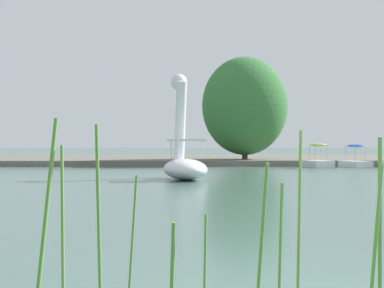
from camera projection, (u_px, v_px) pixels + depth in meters
shore_bank_far at (196, 159)px, 43.49m from camera, size 143.24×19.94×0.36m
swan_boat at (184, 157)px, 21.30m from camera, size 2.17×3.64×4.29m
pedal_boat_lime at (318, 161)px, 32.17m from camera, size 1.56×2.09×1.44m
pedal_boat_blue at (355, 160)px, 32.45m from camera, size 1.56×2.29×1.39m
tree_willow_overhanging at (245, 106)px, 36.77m from camera, size 8.22×8.22×6.94m
reed_clump_foreground at (215, 231)px, 4.36m from camera, size 3.40×1.46×1.59m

